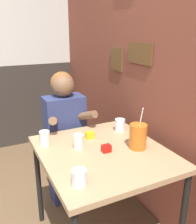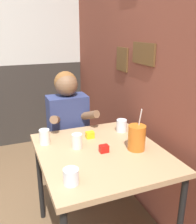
# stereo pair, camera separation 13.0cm
# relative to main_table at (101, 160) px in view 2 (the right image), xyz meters

# --- Properties ---
(brick_wall_right) EXTENTS (0.08, 4.39, 2.70)m
(brick_wall_right) POSITION_rel_main_table_xyz_m (0.53, 0.81, 0.66)
(brick_wall_right) COLOR brown
(brick_wall_right) RESTS_ON ground_plane
(main_table) EXTENTS (0.82, 0.91, 0.77)m
(main_table) POSITION_rel_main_table_xyz_m (0.00, 0.00, 0.00)
(main_table) COLOR tan
(main_table) RESTS_ON ground_plane
(person_seated) EXTENTS (0.42, 0.40, 1.21)m
(person_seated) POSITION_rel_main_table_xyz_m (-0.07, 0.61, -0.06)
(person_seated) COLOR navy
(person_seated) RESTS_ON ground_plane
(cocktail_pitcher) EXTENTS (0.12, 0.12, 0.29)m
(cocktail_pitcher) POSITION_rel_main_table_xyz_m (0.23, -0.07, 0.16)
(cocktail_pitcher) COLOR #C6661E
(cocktail_pitcher) RESTS_ON main_table
(glass_near_pitcher) EXTENTS (0.08, 0.08, 0.10)m
(glass_near_pitcher) POSITION_rel_main_table_xyz_m (0.28, 0.25, 0.12)
(glass_near_pitcher) COLOR silver
(glass_near_pitcher) RESTS_ON main_table
(glass_center) EXTENTS (0.07, 0.07, 0.11)m
(glass_center) POSITION_rel_main_table_xyz_m (-0.33, 0.25, 0.13)
(glass_center) COLOR silver
(glass_center) RESTS_ON main_table
(glass_far_side) EXTENTS (0.07, 0.07, 0.10)m
(glass_far_side) POSITION_rel_main_table_xyz_m (-0.14, 0.10, 0.13)
(glass_far_side) COLOR silver
(glass_far_side) RESTS_ON main_table
(glass_by_brick) EXTENTS (0.08, 0.08, 0.09)m
(glass_by_brick) POSITION_rel_main_table_xyz_m (-0.29, -0.29, 0.12)
(glass_by_brick) COLOR silver
(glass_by_brick) RESTS_ON main_table
(condiment_ketchup) EXTENTS (0.06, 0.04, 0.05)m
(condiment_ketchup) POSITION_rel_main_table_xyz_m (0.01, -0.03, 0.10)
(condiment_ketchup) COLOR #B7140F
(condiment_ketchup) RESTS_ON main_table
(condiment_mustard) EXTENTS (0.06, 0.04, 0.05)m
(condiment_mustard) POSITION_rel_main_table_xyz_m (0.00, 0.22, 0.10)
(condiment_mustard) COLOR yellow
(condiment_mustard) RESTS_ON main_table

